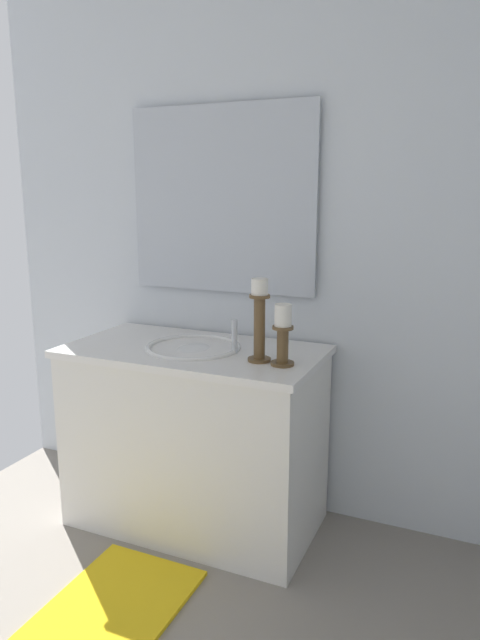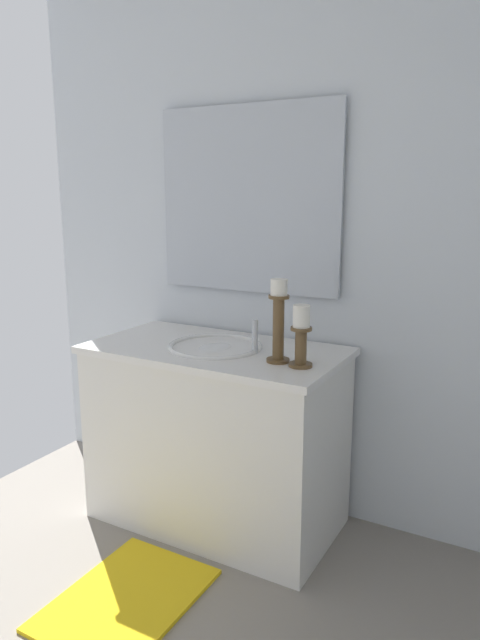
# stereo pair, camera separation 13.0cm
# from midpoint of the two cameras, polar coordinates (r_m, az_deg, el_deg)

# --- Properties ---
(wall_left) EXTENTS (0.04, 2.60, 2.45)m
(wall_left) POSITION_cam_midpoint_polar(r_m,az_deg,el_deg) (2.59, 5.26, 7.68)
(wall_left) COLOR silver
(wall_left) RESTS_ON ground
(vanity_cabinet) EXTENTS (0.58, 1.09, 0.80)m
(vanity_cabinet) POSITION_cam_midpoint_polar(r_m,az_deg,el_deg) (2.58, -0.90, -11.30)
(vanity_cabinet) COLOR white
(vanity_cabinet) RESTS_ON ground
(sink_basin) EXTENTS (0.40, 0.40, 0.24)m
(sink_basin) POSITION_cam_midpoint_polar(r_m,az_deg,el_deg) (2.45, -0.91, -3.57)
(sink_basin) COLOR white
(sink_basin) RESTS_ON vanity_cabinet
(mirror) EXTENTS (0.02, 0.88, 0.81)m
(mirror) POSITION_cam_midpoint_polar(r_m,az_deg,el_deg) (2.60, 2.17, 11.72)
(mirror) COLOR silver
(candle_holder_tall) EXTENTS (0.09, 0.09, 0.24)m
(candle_holder_tall) POSITION_cam_midpoint_polar(r_m,az_deg,el_deg) (2.16, 7.77, -1.46)
(candle_holder_tall) COLOR brown
(candle_holder_tall) RESTS_ON vanity_cabinet
(candle_holder_short) EXTENTS (0.09, 0.09, 0.32)m
(candle_holder_short) POSITION_cam_midpoint_polar(r_m,az_deg,el_deg) (2.20, 5.52, 0.09)
(candle_holder_short) COLOR brown
(candle_holder_short) RESTS_ON vanity_cabinet
(bath_mat) EXTENTS (0.60, 0.44, 0.02)m
(bath_mat) POSITION_cam_midpoint_polar(r_m,az_deg,el_deg) (2.34, -9.40, -25.55)
(bath_mat) COLOR yellow
(bath_mat) RESTS_ON ground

